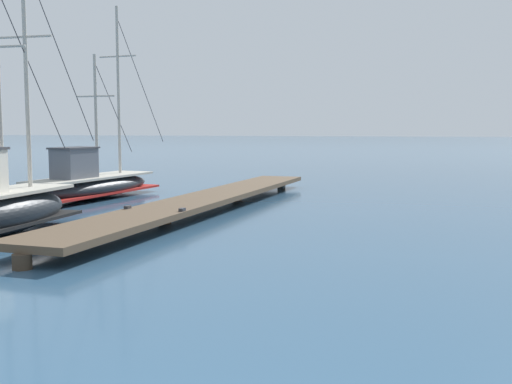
# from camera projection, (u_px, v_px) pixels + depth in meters

# --- Properties ---
(floating_dock) EXTENTS (1.91, 17.61, 0.53)m
(floating_dock) POSITION_uv_depth(u_px,v_px,m) (206.00, 199.00, 19.43)
(floating_dock) COLOR brown
(floating_dock) RESTS_ON ground
(fishing_boat_0) EXTENTS (2.21, 8.61, 7.28)m
(fishing_boat_0) POSITION_uv_depth(u_px,v_px,m) (91.00, 183.00, 22.62)
(fishing_boat_0) COLOR black
(fishing_boat_0) RESTS_ON ground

